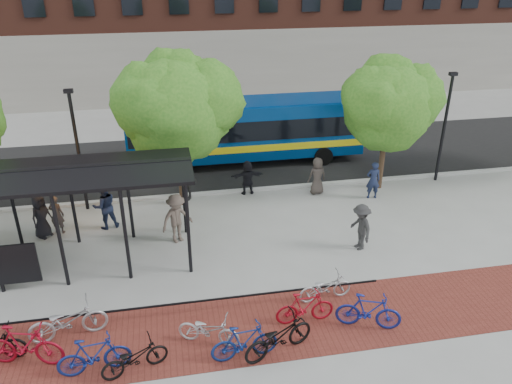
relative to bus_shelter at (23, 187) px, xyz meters
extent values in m
plane|color=#9E9E99|center=(8.13, 0.48, -3.00)|extent=(160.00, 160.00, 0.00)
cube|color=black|center=(8.13, 8.48, -2.99)|extent=(160.00, 8.00, 0.01)
cube|color=#B7B7B2|center=(8.13, 4.48, -2.94)|extent=(160.00, 0.25, 0.12)
cube|color=maroon|center=(6.13, -4.52, -3.00)|extent=(24.00, 3.00, 0.01)
cube|color=black|center=(4.83, -3.62, -3.00)|extent=(12.00, 0.05, 0.95)
cylinder|color=black|center=(-0.87, 1.33, -1.35)|extent=(0.12, 0.12, 3.30)
cylinder|color=black|center=(1.13, -1.37, -1.35)|extent=(0.12, 0.12, 3.30)
cylinder|color=black|center=(1.13, 1.33, -1.35)|extent=(0.12, 0.12, 3.30)
cylinder|color=black|center=(3.13, -1.37, -1.35)|extent=(0.12, 0.12, 3.30)
cylinder|color=black|center=(3.13, 1.33, -1.35)|extent=(0.12, 0.12, 3.30)
cylinder|color=black|center=(5.13, -1.37, -1.35)|extent=(0.12, 0.12, 3.30)
cylinder|color=black|center=(5.13, 1.33, -1.35)|extent=(0.12, 0.12, 3.30)
cube|color=black|center=(0.13, -0.72, 0.45)|extent=(10.60, 1.65, 0.29)
cube|color=black|center=(0.13, 0.68, 0.45)|extent=(10.60, 1.65, 0.29)
cube|color=black|center=(0.13, 1.38, 0.05)|extent=(9.00, 0.10, 0.40)
cube|color=black|center=(1.13, 1.43, -0.60)|extent=(2.40, 0.12, 0.70)
cube|color=#FF7200|center=(1.13, 1.51, -0.60)|extent=(2.20, 0.02, 0.55)
cylinder|color=#382619|center=(5.13, 3.78, -1.74)|extent=(0.24, 0.24, 2.52)
sphere|color=#2B6A1C|center=(5.13, 3.78, 1.20)|extent=(4.20, 4.20, 4.20)
sphere|color=#2B6A1C|center=(6.18, 3.98, 1.50)|extent=(3.36, 3.36, 3.36)
sphere|color=#2B6A1C|center=(4.29, 3.48, 1.60)|extent=(3.15, 3.15, 3.15)
sphere|color=#2B6A1C|center=(5.23, 4.18, 2.00)|extent=(2.94, 2.94, 2.94)
cylinder|color=#382619|center=(14.13, 3.78, -1.86)|extent=(0.24, 0.24, 2.27)
sphere|color=#2B6A1C|center=(14.13, 3.78, 0.80)|extent=(3.80, 3.80, 3.80)
sphere|color=#2B6A1C|center=(15.08, 3.98, 1.10)|extent=(3.04, 3.04, 3.04)
sphere|color=#2B6A1C|center=(13.37, 3.48, 1.20)|extent=(2.85, 2.85, 2.85)
sphere|color=#2B6A1C|center=(14.23, 4.18, 1.60)|extent=(2.66, 2.66, 2.66)
cylinder|color=black|center=(1.13, 4.08, -0.50)|extent=(0.14, 0.14, 5.00)
cube|color=black|center=(1.13, 4.08, 2.05)|extent=(0.35, 0.20, 0.15)
cylinder|color=black|center=(17.13, 4.08, -0.50)|extent=(0.14, 0.14, 5.00)
cube|color=black|center=(17.13, 4.08, 2.05)|extent=(0.35, 0.20, 0.15)
cube|color=navy|center=(8.64, 8.13, -1.21)|extent=(11.78, 2.57, 2.70)
cube|color=black|center=(8.64, 8.13, -0.99)|extent=(11.55, 2.61, 0.98)
cube|color=yellow|center=(8.64, 8.13, -1.87)|extent=(11.67, 2.62, 0.34)
cube|color=navy|center=(8.64, 8.13, 0.09)|extent=(11.55, 2.32, 0.18)
cylinder|color=black|center=(4.87, 6.86, -2.53)|extent=(0.94, 0.28, 0.94)
cylinder|color=black|center=(4.88, 9.41, -2.53)|extent=(0.94, 0.28, 0.94)
cylinder|color=black|center=(12.41, 6.85, -2.53)|extent=(0.94, 0.28, 0.94)
cylinder|color=black|center=(12.42, 9.40, -2.53)|extent=(0.94, 0.28, 0.94)
imported|color=maroon|center=(0.61, -4.83, -2.37)|extent=(2.17, 1.08, 1.26)
imported|color=#9B9B9E|center=(1.56, -3.96, -2.43)|extent=(2.25, 1.12, 1.13)
imported|color=navy|center=(2.41, -5.45, -2.44)|extent=(1.91, 0.71, 1.12)
imported|color=black|center=(3.42, -5.62, -2.54)|extent=(1.86, 1.13, 0.92)
imported|color=#B2B1B4|center=(5.39, -4.92, -2.54)|extent=(1.85, 1.26, 0.92)
imported|color=navy|center=(6.27, -5.67, -2.45)|extent=(1.86, 0.66, 1.10)
imported|color=black|center=(7.20, -5.65, -2.44)|extent=(2.23, 1.45, 1.11)
imported|color=maroon|center=(8.24, -4.57, -2.48)|extent=(1.75, 0.53, 1.05)
imported|color=#B1B0B3|center=(9.14, -3.65, -2.55)|extent=(1.77, 0.79, 0.90)
imported|color=navy|center=(9.96, -5.11, -2.44)|extent=(1.93, 1.16, 1.12)
imported|color=black|center=(-0.21, 2.02, -2.13)|extent=(0.95, 1.01, 1.74)
imported|color=#3B322F|center=(0.30, 2.21, -2.22)|extent=(0.66, 0.54, 1.56)
imported|color=#1B243F|center=(2.10, 2.26, -2.05)|extent=(1.10, 0.97, 1.90)
imported|color=brown|center=(4.80, 0.70, -2.03)|extent=(1.44, 1.22, 1.93)
imported|color=#282828|center=(5.33, 4.28, -2.08)|extent=(1.14, 0.96, 1.83)
imported|color=black|center=(8.06, 4.28, -2.22)|extent=(1.46, 0.50, 1.56)
imported|color=#3F3732|center=(11.11, 3.73, -2.15)|extent=(0.90, 0.65, 1.70)
imported|color=#1B233F|center=(13.38, 2.84, -2.15)|extent=(0.66, 0.47, 1.70)
imported|color=#2B2B2B|center=(11.29, -1.02, -2.11)|extent=(0.83, 1.24, 1.78)
camera|label=1|loc=(4.70, -15.68, 6.84)|focal=35.00mm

